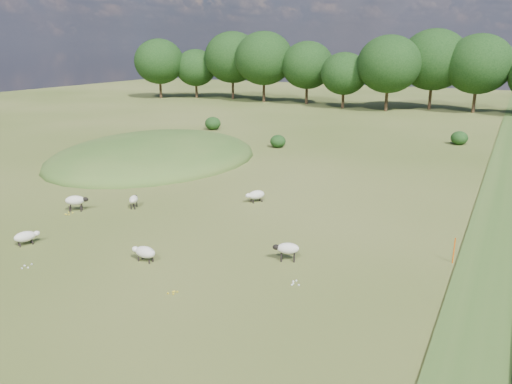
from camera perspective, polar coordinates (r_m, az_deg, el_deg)
ground at (r=44.78m, az=7.25°, el=4.26°), size 160.00×160.00×0.00m
mound at (r=43.80m, az=-11.49°, el=3.79°), size 16.00×20.00×4.00m
treeline at (r=78.27m, az=16.12°, el=13.80°), size 96.28×14.66×11.70m
shrubs at (r=52.56m, az=5.06°, el=6.90°), size 27.79×11.00×1.48m
marker_post at (r=23.96m, az=21.68°, el=-6.25°), size 0.06×0.06×1.20m
sheep_0 at (r=30.58m, az=-13.80°, el=-0.82°), size 0.80×1.09×0.76m
sheep_1 at (r=22.54m, az=3.58°, el=-6.46°), size 1.25×0.86×0.87m
sheep_2 at (r=30.79m, az=-0.00°, el=-0.33°), size 1.07×1.29×0.75m
sheep_3 at (r=23.06m, az=-12.62°, el=-6.71°), size 1.24×0.56×0.72m
sheep_4 at (r=30.89m, az=-19.91°, el=-0.91°), size 1.32×1.09×0.95m
sheep_5 at (r=26.75m, az=-24.83°, el=-4.63°), size 0.90×1.25×0.70m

